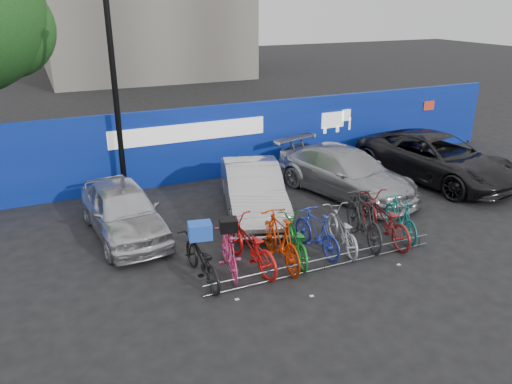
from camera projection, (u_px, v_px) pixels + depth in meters
ground at (311, 257)px, 11.41m from camera, size 100.00×100.00×0.00m
hoarding at (220, 142)px, 16.08m from camera, size 22.00×0.18×2.40m
lamppost at (115, 87)px, 13.60m from camera, size 0.25×0.50×6.11m
bike_rack at (325, 263)px, 10.84m from camera, size 5.60×0.03×0.30m
car_0 at (123, 210)px, 12.27m from camera, size 1.86×3.98×1.32m
car_1 at (253, 190)px, 13.50m from camera, size 2.56×4.43×1.38m
car_2 at (346, 172)px, 14.86m from camera, size 3.11×5.07×1.37m
car_3 at (436, 158)px, 16.04m from camera, size 3.35×5.66×1.48m
bike_0 at (201, 259)px, 10.31m from camera, size 0.75×1.89×0.98m
bike_1 at (229, 252)px, 10.60m from camera, size 0.74×1.71×0.99m
bike_2 at (250, 245)px, 10.80m from camera, size 1.01×2.14×1.08m
bike_3 at (280, 239)px, 10.91m from camera, size 0.65×2.02×1.20m
bike_4 at (296, 239)px, 11.20m from camera, size 1.05×1.93×0.96m
bike_5 at (317, 232)px, 11.46m from camera, size 0.66×1.76×1.04m
bike_6 at (342, 230)px, 11.66m from camera, size 0.99×1.91×0.96m
bike_7 at (364, 219)px, 11.90m from camera, size 1.00×2.12×1.23m
bike_8 at (385, 219)px, 12.04m from camera, size 0.88×2.14×1.10m
bike_9 at (400, 217)px, 12.24m from camera, size 0.81×1.75×1.01m
cargo_crate at (200, 231)px, 10.07m from camera, size 0.53×0.44×0.34m
cargo_topcase at (228, 225)px, 10.37m from camera, size 0.44×0.41×0.27m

